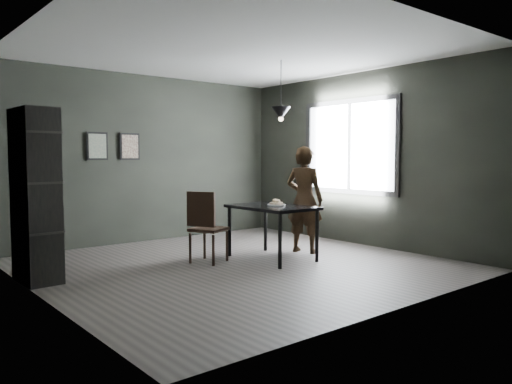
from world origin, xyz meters
TOP-DOWN VIEW (x-y plane):
  - ground at (0.00, 0.00)m, footprint 5.00×5.00m
  - back_wall at (0.00, 2.50)m, footprint 5.00×0.10m
  - ceiling at (0.00, 0.00)m, footprint 5.00×5.00m
  - window_assembly at (2.47, 0.20)m, footprint 0.04×1.96m
  - cafe_table at (0.60, 0.00)m, footprint 0.80×1.20m
  - white_plate at (0.64, -0.04)m, footprint 0.23×0.23m
  - donut_pile at (0.64, -0.04)m, footprint 0.20×0.20m
  - woman at (1.30, 0.06)m, footprint 0.56×0.68m
  - wood_chair at (-0.29, 0.34)m, footprint 0.56×0.56m
  - shelf_unit at (-2.32, 0.75)m, footprint 0.40×0.67m
  - pendant_lamp at (0.85, 0.10)m, footprint 0.28×0.28m
  - framed_print_left at (-0.90, 2.47)m, footprint 0.34×0.04m
  - framed_print_right at (-0.35, 2.47)m, footprint 0.34×0.04m

SIDE VIEW (x-z plane):
  - ground at x=0.00m, z-range 0.00..0.00m
  - wood_chair at x=-0.29m, z-range 0.07..1.04m
  - cafe_table at x=0.60m, z-range 0.30..1.05m
  - white_plate at x=0.64m, z-range 0.75..0.76m
  - donut_pile at x=0.64m, z-range 0.75..0.83m
  - woman at x=1.30m, z-range 0.00..1.59m
  - shelf_unit at x=-2.32m, z-range 0.00..1.97m
  - back_wall at x=0.00m, z-range 0.00..2.80m
  - window_assembly at x=2.47m, z-range 0.82..2.38m
  - framed_print_left at x=-0.90m, z-range 1.38..1.82m
  - framed_print_right at x=-0.35m, z-range 1.38..1.82m
  - pendant_lamp at x=0.85m, z-range 1.62..2.48m
  - ceiling at x=0.00m, z-range 2.79..2.81m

